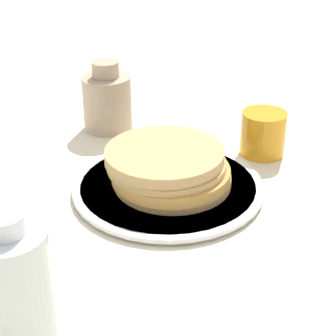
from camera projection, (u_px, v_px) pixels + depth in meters
ground_plane at (178, 201)px, 0.85m from camera, size 4.00×4.00×0.00m
plate at (168, 187)px, 0.87m from camera, size 0.30×0.30×0.01m
pancake_stack at (169, 168)px, 0.85m from camera, size 0.19×0.19×0.06m
juice_glass at (263, 133)px, 0.97m from camera, size 0.08×0.08×0.08m
cream_jug at (107, 100)px, 1.06m from camera, size 0.09×0.09×0.13m
water_bottle_mid at (21, 320)px, 0.49m from camera, size 0.07×0.07×0.21m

